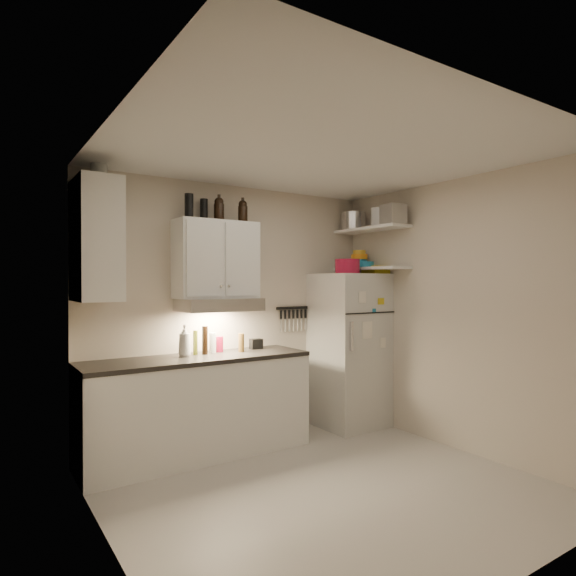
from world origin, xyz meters
TOP-DOWN VIEW (x-y plane):
  - floor at (0.00, 0.00)m, footprint 3.20×3.00m
  - ceiling at (0.00, 0.00)m, footprint 3.20×3.00m
  - back_wall at (0.00, 1.51)m, footprint 3.20×0.02m
  - left_wall at (-1.61, 0.00)m, footprint 0.02×3.00m
  - right_wall at (1.61, 0.00)m, footprint 0.02×3.00m
  - base_cabinet at (-0.55, 1.20)m, footprint 2.10×0.60m
  - countertop at (-0.55, 1.20)m, footprint 2.10×0.62m
  - upper_cabinet at (-0.30, 1.33)m, footprint 0.80×0.33m
  - side_cabinet at (-1.44, 1.20)m, footprint 0.33×0.55m
  - range_hood at (-0.30, 1.27)m, footprint 0.76×0.46m
  - fridge at (1.25, 1.16)m, footprint 0.70×0.68m
  - shelf_hi at (1.45, 1.02)m, footprint 0.30×0.95m
  - shelf_lo at (1.45, 1.02)m, footprint 0.30×0.95m
  - knife_strip at (0.70, 1.49)m, footprint 0.42×0.02m
  - dutch_oven at (1.08, 1.00)m, footprint 0.34×0.34m
  - book_stack at (1.51, 1.01)m, footprint 0.25×0.29m
  - spice_jar at (1.24, 1.08)m, footprint 0.07×0.07m
  - stock_pot at (1.44, 1.31)m, footprint 0.29×0.29m
  - tin_a at (1.52, 0.90)m, footprint 0.27×0.25m
  - tin_b at (1.40, 0.64)m, footprint 0.22×0.22m
  - bowl_teal at (1.45, 1.26)m, footprint 0.24×0.24m
  - bowl_orange at (1.46, 1.23)m, footprint 0.19×0.19m
  - bowl_yellow at (1.46, 1.23)m, footprint 0.15×0.15m
  - plates at (1.39, 1.09)m, footprint 0.30×0.30m
  - growler_a at (-0.28, 1.32)m, footprint 0.12×0.12m
  - growler_b at (-0.04, 1.28)m, footprint 0.12×0.12m
  - thermos_a at (-0.39, 1.41)m, footprint 0.08×0.08m
  - thermos_b at (-0.58, 1.34)m, footprint 0.10×0.10m
  - side_jar at (-1.39, 1.31)m, footprint 0.15×0.15m
  - soap_bottle at (-0.65, 1.26)m, footprint 0.15×0.16m
  - pepper_mill at (-0.08, 1.24)m, footprint 0.07×0.07m
  - oil_bottle at (-0.53, 1.32)m, footprint 0.06×0.06m
  - vinegar_bottle at (-0.44, 1.29)m, footprint 0.07×0.07m
  - clear_bottle at (-0.35, 1.32)m, footprint 0.07×0.07m
  - red_jar at (-0.26, 1.35)m, footprint 0.10×0.10m
  - caddy at (0.15, 1.34)m, footprint 0.13×0.09m

SIDE VIEW (x-z plane):
  - floor at x=0.00m, z-range -0.02..0.00m
  - base_cabinet at x=-0.55m, z-range 0.00..0.88m
  - fridge at x=1.25m, z-range 0.00..1.70m
  - countertop at x=-0.55m, z-range 0.88..0.92m
  - caddy at x=0.15m, z-range 0.92..1.02m
  - red_jar at x=-0.26m, z-range 0.92..1.07m
  - pepper_mill at x=-0.08m, z-range 0.92..1.10m
  - clear_bottle at x=-0.35m, z-range 0.92..1.12m
  - oil_bottle at x=-0.53m, z-range 0.92..1.15m
  - vinegar_bottle at x=-0.44m, z-range 0.92..1.19m
  - soap_bottle at x=-0.65m, z-range 0.92..1.25m
  - back_wall at x=0.00m, z-range 0.00..2.60m
  - left_wall at x=-1.61m, z-range 0.00..2.60m
  - right_wall at x=1.61m, z-range 0.00..2.60m
  - knife_strip at x=0.70m, z-range 1.31..1.33m
  - range_hood at x=-0.30m, z-range 1.33..1.45m
  - book_stack at x=1.51m, z-range 1.70..1.79m
  - spice_jar at x=1.24m, z-range 1.70..1.81m
  - shelf_lo at x=1.45m, z-range 1.75..1.77m
  - dutch_oven at x=1.08m, z-range 1.70..1.85m
  - plates at x=1.39m, z-range 1.77..1.84m
  - bowl_teal at x=1.45m, z-range 1.77..1.87m
  - upper_cabinet at x=-0.30m, z-range 1.45..2.20m
  - bowl_orange at x=1.46m, z-range 1.87..1.93m
  - side_cabinet at x=-1.44m, z-range 1.45..2.45m
  - bowl_yellow at x=1.46m, z-range 1.93..1.97m
  - shelf_hi at x=1.45m, z-range 2.19..2.22m
  - thermos_a at x=-0.39m, z-range 2.20..2.42m
  - growler_b at x=-0.04m, z-range 2.20..2.43m
  - stock_pot at x=1.44m, z-range 2.21..2.42m
  - tin_b at x=1.40m, z-range 2.21..2.42m
  - growler_a at x=-0.28m, z-range 2.20..2.44m
  - thermos_b at x=-0.58m, z-range 2.20..2.44m
  - tin_a at x=1.52m, z-range 2.21..2.43m
  - side_jar at x=-1.39m, z-range 2.45..2.63m
  - ceiling at x=0.00m, z-range 2.60..2.62m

